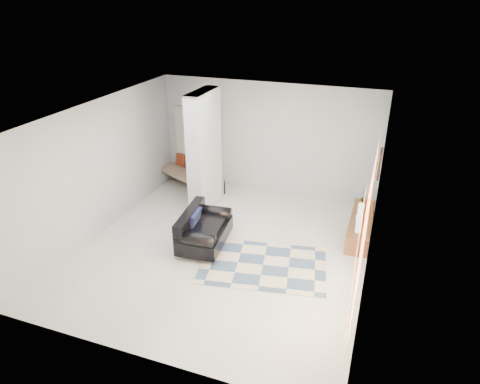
% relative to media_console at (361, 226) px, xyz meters
% --- Properties ---
extents(floor, '(6.00, 6.00, 0.00)m').
position_rel_media_console_xyz_m(floor, '(-2.52, -1.55, -0.20)').
color(floor, beige).
rests_on(floor, ground).
extents(ceiling, '(6.00, 6.00, 0.00)m').
position_rel_media_console_xyz_m(ceiling, '(-2.52, -1.55, 2.60)').
color(ceiling, white).
rests_on(ceiling, wall_back).
extents(wall_back, '(6.00, 0.00, 6.00)m').
position_rel_media_console_xyz_m(wall_back, '(-2.52, 1.45, 1.20)').
color(wall_back, silver).
rests_on(wall_back, ground).
extents(wall_front, '(6.00, 0.00, 6.00)m').
position_rel_media_console_xyz_m(wall_front, '(-2.52, -4.55, 1.20)').
color(wall_front, silver).
rests_on(wall_front, ground).
extents(wall_left, '(0.00, 6.00, 6.00)m').
position_rel_media_console_xyz_m(wall_left, '(-5.27, -1.55, 1.20)').
color(wall_left, silver).
rests_on(wall_left, ground).
extents(wall_right, '(0.00, 6.00, 6.00)m').
position_rel_media_console_xyz_m(wall_right, '(0.23, -1.55, 1.20)').
color(wall_right, silver).
rests_on(wall_right, ground).
extents(partition_column, '(0.35, 1.20, 2.80)m').
position_rel_media_console_xyz_m(partition_column, '(-3.62, 0.05, 1.20)').
color(partition_column, silver).
rests_on(partition_column, floor).
extents(hallway_door, '(0.85, 0.06, 2.04)m').
position_rel_media_console_xyz_m(hallway_door, '(-4.62, 1.41, 0.82)').
color(hallway_door, silver).
rests_on(hallway_door, floor).
extents(curtain, '(0.00, 2.55, 2.55)m').
position_rel_media_console_xyz_m(curtain, '(0.15, -2.70, 1.25)').
color(curtain, '#FF8043').
rests_on(curtain, wall_right).
extents(wall_art, '(0.04, 0.45, 0.55)m').
position_rel_media_console_xyz_m(wall_art, '(0.20, -0.00, 1.45)').
color(wall_art, '#371D0F').
rests_on(wall_art, wall_right).
extents(media_console, '(0.45, 1.83, 0.80)m').
position_rel_media_console_xyz_m(media_console, '(0.00, 0.00, 0.00)').
color(media_console, brown).
rests_on(media_console, floor).
extents(loveseat, '(0.95, 1.48, 0.76)m').
position_rel_media_console_xyz_m(loveseat, '(-3.00, -1.54, 0.16)').
color(loveseat, silver).
rests_on(loveseat, floor).
extents(daybed, '(1.94, 1.43, 0.77)m').
position_rel_media_console_xyz_m(daybed, '(-4.43, 0.94, 0.21)').
color(daybed, black).
rests_on(daybed, floor).
extents(area_rug, '(2.60, 1.97, 0.01)m').
position_rel_media_console_xyz_m(area_rug, '(-1.62, -1.81, -0.20)').
color(area_rug, beige).
rests_on(area_rug, floor).
extents(cylinder_lamp, '(0.11, 0.11, 0.63)m').
position_rel_media_console_xyz_m(cylinder_lamp, '(-0.02, -0.63, 0.51)').
color(cylinder_lamp, beige).
rests_on(cylinder_lamp, media_console).
extents(bronze_figurine, '(0.13, 0.13, 0.25)m').
position_rel_media_console_xyz_m(bronze_figurine, '(-0.05, 0.44, 0.32)').
color(bronze_figurine, black).
rests_on(bronze_figurine, media_console).
extents(vase, '(0.18, 0.18, 0.18)m').
position_rel_media_console_xyz_m(vase, '(-0.05, -0.13, 0.28)').
color(vase, silver).
rests_on(vase, media_console).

